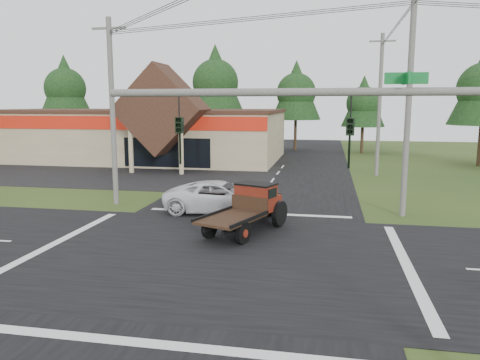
# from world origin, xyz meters

# --- Properties ---
(ground) EXTENTS (120.00, 120.00, 0.00)m
(ground) POSITION_xyz_m (0.00, 0.00, 0.00)
(ground) COLOR #263E16
(ground) RESTS_ON ground
(road_ns) EXTENTS (12.00, 120.00, 0.02)m
(road_ns) POSITION_xyz_m (0.00, 0.00, 0.01)
(road_ns) COLOR black
(road_ns) RESTS_ON ground
(road_ew) EXTENTS (120.00, 12.00, 0.02)m
(road_ew) POSITION_xyz_m (0.00, 0.00, 0.01)
(road_ew) COLOR black
(road_ew) RESTS_ON ground
(parking_apron) EXTENTS (28.00, 14.00, 0.02)m
(parking_apron) POSITION_xyz_m (-14.00, 19.00, 0.01)
(parking_apron) COLOR black
(parking_apron) RESTS_ON ground
(cvs_building) EXTENTS (30.40, 18.20, 9.19)m
(cvs_building) POSITION_xyz_m (-15.70, 29.57, 2.78)
(cvs_building) COLOR tan
(cvs_building) RESTS_ON ground
(traffic_signal_mast) EXTENTS (8.12, 0.24, 7.00)m
(traffic_signal_mast) POSITION_xyz_m (5.82, -7.50, 4.43)
(traffic_signal_mast) COLOR #595651
(traffic_signal_mast) RESTS_ON ground
(utility_pole_nw) EXTENTS (2.00, 0.30, 10.50)m
(utility_pole_nw) POSITION_xyz_m (-8.00, 8.00, 5.39)
(utility_pole_nw) COLOR #595651
(utility_pole_nw) RESTS_ON ground
(utility_pole_ne) EXTENTS (2.00, 0.30, 11.50)m
(utility_pole_ne) POSITION_xyz_m (8.00, 8.00, 5.89)
(utility_pole_ne) COLOR #595651
(utility_pole_ne) RESTS_ON ground
(utility_pole_n) EXTENTS (2.00, 0.30, 11.20)m
(utility_pole_n) POSITION_xyz_m (8.00, 22.00, 5.74)
(utility_pole_n) COLOR #595651
(utility_pole_n) RESTS_ON ground
(tree_row_a) EXTENTS (6.72, 6.72, 12.12)m
(tree_row_a) POSITION_xyz_m (-30.00, 40.00, 8.05)
(tree_row_a) COLOR #332316
(tree_row_a) RESTS_ON ground
(tree_row_b) EXTENTS (5.60, 5.60, 10.10)m
(tree_row_b) POSITION_xyz_m (-20.00, 42.00, 6.70)
(tree_row_b) COLOR #332316
(tree_row_b) RESTS_ON ground
(tree_row_c) EXTENTS (7.28, 7.28, 13.13)m
(tree_row_c) POSITION_xyz_m (-10.00, 41.00, 8.72)
(tree_row_c) COLOR #332316
(tree_row_c) RESTS_ON ground
(tree_row_d) EXTENTS (6.16, 6.16, 11.11)m
(tree_row_d) POSITION_xyz_m (0.00, 42.00, 7.38)
(tree_row_d) COLOR #332316
(tree_row_d) RESTS_ON ground
(tree_row_e) EXTENTS (5.04, 5.04, 9.09)m
(tree_row_e) POSITION_xyz_m (8.00, 40.00, 6.03)
(tree_row_e) COLOR #332316
(tree_row_e) RESTS_ON ground
(antique_flatbed_truck) EXTENTS (3.72, 5.57, 2.18)m
(antique_flatbed_truck) POSITION_xyz_m (0.47, 3.24, 1.09)
(antique_flatbed_truck) COLOR #571A0C
(antique_flatbed_truck) RESTS_ON ground
(white_pickup) EXTENTS (6.08, 2.88, 1.68)m
(white_pickup) POSITION_xyz_m (-1.47, 6.97, 0.84)
(white_pickup) COLOR white
(white_pickup) RESTS_ON ground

